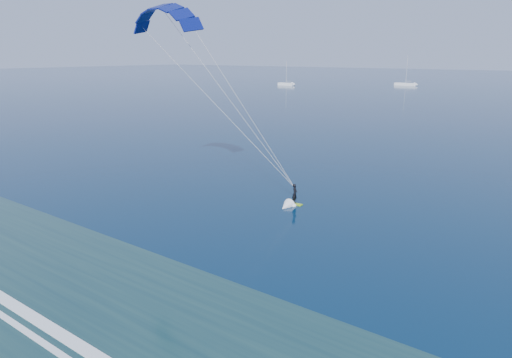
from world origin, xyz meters
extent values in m
cube|color=white|center=(0.00, 9.50, 0.04)|extent=(600.00, 0.70, 0.07)
cube|color=#89BD16|center=(-3.31, 34.38, 0.04)|extent=(1.54, 0.50, 0.09)
imported|color=black|center=(-3.31, 34.38, 1.04)|extent=(0.59, 0.77, 1.90)
cone|color=white|center=(-3.46, 33.08, 0.08)|extent=(1.31, 1.74, 1.10)
cube|color=white|center=(-95.15, 177.01, 0.60)|extent=(7.75, 2.40, 1.20)
cylinder|color=silver|center=(-95.15, 177.01, 5.94)|extent=(0.18, 0.18, 9.47)
cylinder|color=silver|center=(-93.95, 177.01, 2.00)|extent=(2.60, 0.12, 0.12)
cube|color=white|center=(-51.15, 207.93, 0.60)|extent=(9.64, 2.40, 1.20)
cylinder|color=silver|center=(-51.15, 207.93, 7.16)|extent=(0.18, 0.18, 11.91)
cylinder|color=silver|center=(-49.95, 207.93, 2.00)|extent=(2.60, 0.12, 0.12)
camera|label=1|loc=(17.98, -0.94, 13.77)|focal=32.00mm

